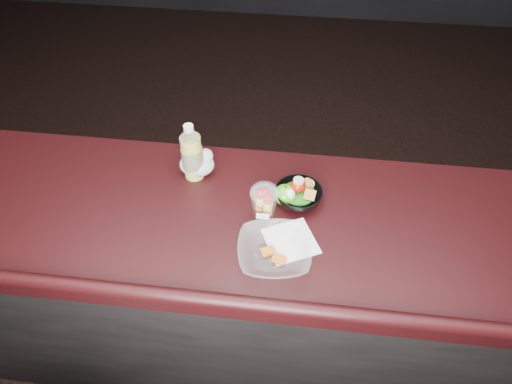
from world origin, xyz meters
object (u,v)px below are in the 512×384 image
at_px(fruit_cup, 264,201).
at_px(takeout_bowl, 274,252).
at_px(green_apple, 285,195).
at_px(snack_bowl, 298,194).
at_px(lemonade_bottle, 192,155).

xyz_separation_m(fruit_cup, takeout_bowl, (0.05, -0.18, -0.04)).
distance_m(green_apple, snack_bowl, 0.05).
xyz_separation_m(lemonade_bottle, green_apple, (0.35, -0.10, -0.06)).
bearing_deg(snack_bowl, green_apple, -164.41).
xyz_separation_m(snack_bowl, takeout_bowl, (-0.06, -0.26, -0.00)).
height_order(fruit_cup, takeout_bowl, fruit_cup).
relative_size(fruit_cup, green_apple, 1.68).
relative_size(snack_bowl, takeout_bowl, 0.68).
height_order(green_apple, takeout_bowl, green_apple).
distance_m(lemonade_bottle, takeout_bowl, 0.49).
relative_size(lemonade_bottle, fruit_cup, 1.69).
xyz_separation_m(fruit_cup, green_apple, (0.07, 0.07, -0.03)).
distance_m(snack_bowl, takeout_bowl, 0.27).
distance_m(green_apple, takeout_bowl, 0.25).
height_order(lemonade_bottle, fruit_cup, lemonade_bottle).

